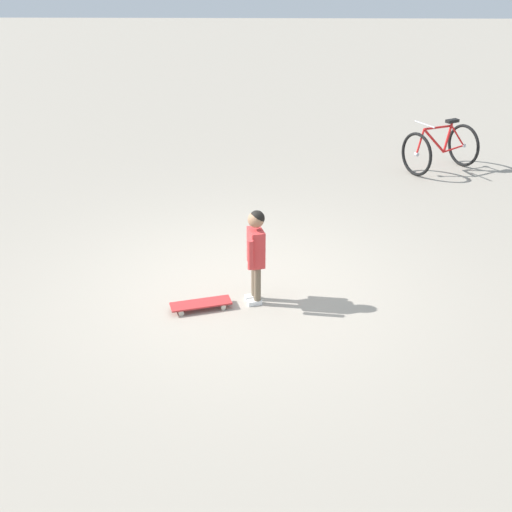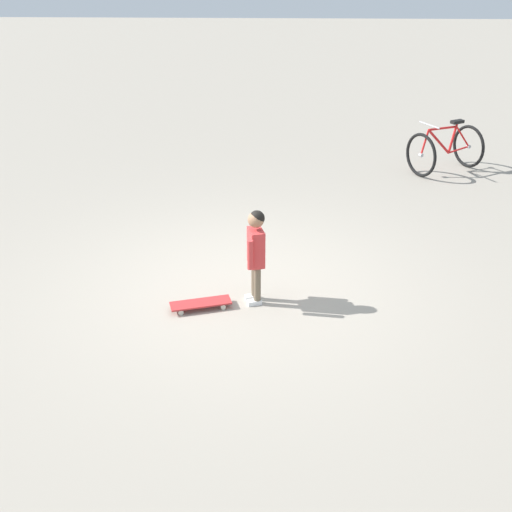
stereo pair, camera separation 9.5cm
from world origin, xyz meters
The scene contains 4 objects.
ground_plane centered at (0.00, 0.00, 0.00)m, with size 50.00×50.00×0.00m, color #9E9384.
child_person centered at (0.35, 0.18, 0.66)m, with size 0.40×0.23×1.06m.
skateboard centered at (0.52, -0.40, 0.06)m, with size 0.37×0.67×0.07m.
bicycle_near centered at (-4.04, 3.15, 0.38)m, with size 1.15×1.28×0.85m.
Camera 1 is at (6.53, 0.29, 3.62)m, focal length 46.27 mm.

